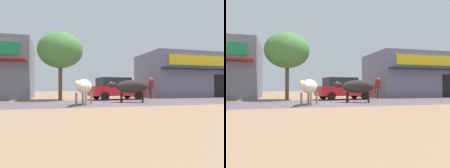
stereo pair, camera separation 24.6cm
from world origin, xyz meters
TOP-DOWN VIEW (x-y plane):
  - ground at (0.00, 0.00)m, footprint 80.00×80.00m
  - asphalt_road at (0.00, 0.00)m, footprint 72.00×5.58m
  - storefront_right_club at (10.36, 6.87)m, footprint 8.85×6.64m
  - roadside_tree at (-2.30, 3.52)m, footprint 3.23×3.23m
  - parked_hatchback_car at (1.76, 3.09)m, footprint 4.28×2.40m
  - cow_near_brown at (-1.31, -1.22)m, footprint 1.42×2.57m
  - cow_far_dark at (1.71, -0.19)m, footprint 2.48×1.45m
  - pedestrian_by_shop at (4.86, 3.44)m, footprint 0.47×0.61m

SIDE VIEW (x-z plane):
  - ground at x=0.00m, z-range 0.00..0.00m
  - asphalt_road at x=0.00m, z-range 0.00..0.00m
  - parked_hatchback_car at x=1.76m, z-range 0.02..1.66m
  - cow_far_dark at x=1.71m, z-range 0.27..1.63m
  - cow_near_brown at x=-1.31m, z-range 0.29..1.62m
  - pedestrian_by_shop at x=4.86m, z-range 0.15..1.86m
  - storefront_right_club at x=10.36m, z-range 0.00..4.28m
  - roadside_tree at x=-2.30m, z-range 1.14..6.03m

